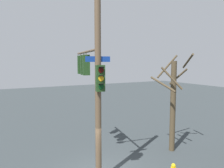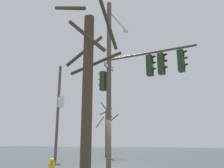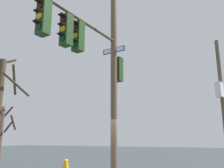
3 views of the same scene
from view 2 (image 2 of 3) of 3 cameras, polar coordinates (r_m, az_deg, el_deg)
name	(u,v)px [view 2 (image 2 of 3)]	position (r m, az deg, el deg)	size (l,w,h in m)	color
main_signal_pole_assembly	(125,71)	(12.64, 3.30, 3.39)	(3.76, 5.44, 9.67)	brown
secondary_pole_assembly	(59,109)	(18.87, -13.28, -6.05)	(0.47, 0.65, 7.54)	brown
fire_hydrant	(52,168)	(10.11, -14.94, -19.79)	(0.38, 0.24, 0.73)	yellow
bare_tree_behind_pole	(88,86)	(7.12, -6.15, -0.62)	(2.24, 2.02, 5.91)	#483B28
bare_tree_across_street	(107,131)	(20.86, -1.36, -11.63)	(1.82, 1.99, 4.84)	#43372E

